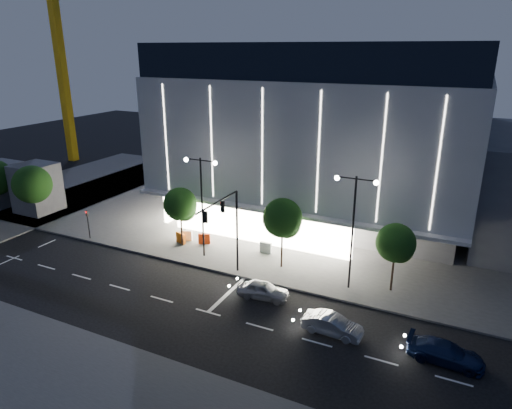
{
  "coord_description": "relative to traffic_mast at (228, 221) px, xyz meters",
  "views": [
    {
      "loc": [
        17.14,
        -25.02,
        17.57
      ],
      "look_at": [
        1.23,
        7.82,
        5.0
      ],
      "focal_mm": 32.0,
      "sensor_mm": 36.0,
      "label": 1
    }
  ],
  "objects": [
    {
      "name": "tower_crane",
      "position": [
        -41.92,
        24.66,
        15.48
      ],
      "size": [
        32.0,
        2.0,
        28.5
      ],
      "color": "gold",
      "rests_on": "ground"
    },
    {
      "name": "ground",
      "position": [
        -1.0,
        -3.34,
        -5.03
      ],
      "size": [
        160.0,
        160.0,
        0.0
      ],
      "primitive_type": "plane",
      "color": "black",
      "rests_on": "ground"
    },
    {
      "name": "tree_left",
      "position": [
        -6.97,
        3.68,
        -0.99
      ],
      "size": [
        3.02,
        3.02,
        5.72
      ],
      "color": "black",
      "rests_on": "ground"
    },
    {
      "name": "barrier_c",
      "position": [
        -5.35,
        4.86,
        -4.38
      ],
      "size": [
        1.11,
        0.67,
        1.0
      ],
      "primitive_type": "cube",
      "rotation": [
        0.0,
        0.0,
        0.42
      ],
      "color": "#F33A0D",
      "rests_on": "sidewalk_museum"
    },
    {
      "name": "barrier_a",
      "position": [
        -7.43,
        4.04,
        -4.38
      ],
      "size": [
        1.13,
        0.56,
        1.0
      ],
      "primitive_type": "cube",
      "rotation": [
        0.0,
        0.0,
        -0.29
      ],
      "color": "orange",
      "rests_on": "sidewalk_museum"
    },
    {
      "name": "car_third",
      "position": [
        16.37,
        -3.3,
        -4.4
      ],
      "size": [
        4.41,
        1.94,
        1.26
      ],
      "primitive_type": "imported",
      "rotation": [
        0.0,
        0.0,
        1.53
      ],
      "color": "#121F46",
      "rests_on": "ground"
    },
    {
      "name": "ped_signal_far",
      "position": [
        -16.0,
        1.16,
        -3.14
      ],
      "size": [
        0.22,
        0.24,
        3.0
      ],
      "color": "black",
      "rests_on": "ground"
    },
    {
      "name": "sidewalk_west",
      "position": [
        -31.0,
        6.66,
        -4.95
      ],
      "size": [
        16.0,
        50.0,
        0.15
      ],
      "primitive_type": "cube",
      "color": "#474747",
      "rests_on": "ground"
    },
    {
      "name": "traffic_mast",
      "position": [
        0.0,
        0.0,
        0.0
      ],
      "size": [
        0.33,
        5.89,
        7.07
      ],
      "color": "black",
      "rests_on": "ground"
    },
    {
      "name": "street_lamp_west",
      "position": [
        -4.0,
        2.66,
        0.93
      ],
      "size": [
        3.16,
        0.36,
        9.0
      ],
      "color": "black",
      "rests_on": "ground"
    },
    {
      "name": "tree_mid",
      "position": [
        3.03,
        3.68,
        -0.69
      ],
      "size": [
        3.25,
        3.25,
        6.15
      ],
      "color": "black",
      "rests_on": "ground"
    },
    {
      "name": "sidewalk_museum",
      "position": [
        4.0,
        20.66,
        -4.95
      ],
      "size": [
        70.0,
        40.0,
        0.15
      ],
      "primitive_type": "cube",
      "color": "#474747",
      "rests_on": "ground"
    },
    {
      "name": "tree_right",
      "position": [
        12.03,
        3.68,
        -1.14
      ],
      "size": [
        2.91,
        2.91,
        5.51
      ],
      "color": "black",
      "rests_on": "ground"
    },
    {
      "name": "street_lamp_east",
      "position": [
        9.0,
        2.66,
        0.93
      ],
      "size": [
        3.16,
        0.36,
        9.0
      ],
      "color": "black",
      "rests_on": "ground"
    },
    {
      "name": "barrier_b",
      "position": [
        -7.32,
        4.82,
        -4.38
      ],
      "size": [
        1.13,
        0.54,
        1.0
      ],
      "primitive_type": "cube",
      "rotation": [
        0.0,
        0.0,
        0.28
      ],
      "color": "white",
      "rests_on": "sidewalk_museum"
    },
    {
      "name": "car_second",
      "position": [
        9.57,
        -3.49,
        -4.38
      ],
      "size": [
        3.97,
        1.55,
        1.29
      ],
      "primitive_type": "imported",
      "rotation": [
        0.0,
        0.0,
        1.52
      ],
      "color": "silver",
      "rests_on": "ground"
    },
    {
      "name": "car_lead",
      "position": [
        3.65,
        -1.38,
        -4.37
      ],
      "size": [
        4.0,
        1.99,
        1.31
      ],
      "primitive_type": "imported",
      "rotation": [
        0.0,
        0.0,
        1.69
      ],
      "color": "#A0A1A7",
      "rests_on": "ground"
    },
    {
      "name": "museum",
      "position": [
        1.98,
        18.97,
        4.25
      ],
      "size": [
        30.0,
        25.8,
        18.0
      ],
      "color": "#4C4C51",
      "rests_on": "ground"
    },
    {
      "name": "barrier_d",
      "position": [
        0.68,
        5.55,
        -4.38
      ],
      "size": [
        1.11,
        0.29,
        1.0
      ],
      "primitive_type": "cube",
      "rotation": [
        0.0,
        0.0,
        -0.04
      ],
      "color": "#BEBEBE",
      "rests_on": "sidewalk_museum"
    }
  ]
}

